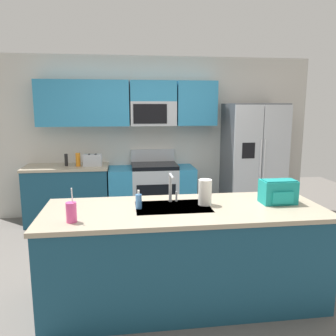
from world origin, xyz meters
The scene contains 14 objects.
ground_plane centered at (0.00, 0.00, 0.00)m, with size 9.00×9.00×0.00m, color #66605B.
kitchen_wall_unit centered at (-0.14, 2.08, 1.47)m, with size 5.20×0.43×2.60m.
back_counter centered at (-1.43, 1.80, 0.45)m, with size 1.28×0.63×0.90m.
range_oven centered at (-0.10, 1.80, 0.44)m, with size 1.36×0.61×1.10m.
refrigerator centered at (1.55, 1.73, 0.93)m, with size 0.90×0.76×1.85m.
island_counter centered at (-0.01, -0.60, 0.45)m, with size 2.54×0.94×0.90m.
toaster centered at (-1.02, 1.75, 0.99)m, with size 0.28×0.16×0.18m.
pepper_mill centered at (-1.42, 1.80, 0.99)m, with size 0.05×0.05×0.19m, color black.
bottle_orange centered at (-1.24, 1.74, 1.00)m, with size 0.07×0.07×0.20m, color orange.
sink_faucet centered at (-0.10, -0.41, 1.07)m, with size 0.08×0.21×0.28m.
drink_cup_pink centered at (-0.97, -0.86, 0.98)m, with size 0.08×0.08×0.28m.
soap_dispenser centered at (-0.42, -0.56, 0.97)m, with size 0.06×0.06×0.17m.
paper_towel_roll centered at (0.20, -0.52, 1.02)m, with size 0.12×0.12×0.24m, color white.
backpack centered at (0.89, -0.57, 1.02)m, with size 0.32×0.22×0.23m.
Camera 1 is at (-0.55, -3.52, 1.81)m, focal length 36.32 mm.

